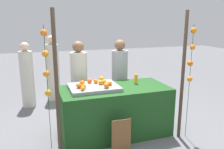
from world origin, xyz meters
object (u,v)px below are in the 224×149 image
vendor_left (79,85)px  orange_1 (83,88)px  chalkboard_sign (121,137)px  stall_counter (115,111)px  juice_bottle (136,79)px  vendor_right (120,81)px  orange_0 (102,79)px

vendor_left → orange_1: bearing=-97.4°
vendor_left → chalkboard_sign: bearing=-76.0°
stall_counter → juice_bottle: bearing=13.9°
orange_1 → vendor_left: 0.96m
stall_counter → vendor_left: (-0.48, 0.75, 0.32)m
orange_1 → vendor_right: size_ratio=0.04×
juice_bottle → vendor_right: size_ratio=0.12×
vendor_left → vendor_right: bearing=-1.4°
juice_bottle → chalkboard_sign: size_ratio=0.34×
stall_counter → orange_0: size_ratio=21.69×
juice_bottle → chalkboard_sign: (-0.58, -0.77, -0.68)m
orange_0 → chalkboard_sign: (0.02, -0.94, -0.69)m
orange_1 → chalkboard_sign: 0.96m
orange_0 → vendor_left: 0.61m
orange_1 → chalkboard_sign: (0.47, -0.48, -0.68)m
juice_bottle → chalkboard_sign: juice_bottle is taller
stall_counter → chalkboard_sign: 0.69m
orange_1 → vendor_left: bearing=82.6°
orange_0 → vendor_right: (0.52, 0.45, -0.21)m
stall_counter → chalkboard_sign: stall_counter is taller
chalkboard_sign → vendor_left: vendor_left is taller
vendor_left → vendor_right: (0.85, -0.02, 0.00)m
stall_counter → orange_1: size_ratio=26.00×
orange_1 → vendor_left: vendor_left is taller
vendor_left → juice_bottle: bearing=-34.1°
vendor_right → vendor_left: bearing=178.6°
orange_0 → orange_1: size_ratio=1.20×
stall_counter → vendor_right: 0.88m
orange_0 → chalkboard_sign: bearing=-88.6°
juice_bottle → vendor_left: size_ratio=0.12×
stall_counter → orange_1: 0.82m
juice_bottle → vendor_left: (-0.93, 0.63, -0.20)m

